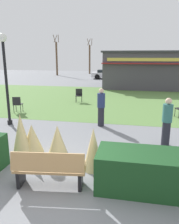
# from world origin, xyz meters

# --- Properties ---
(ground_plane) EXTENTS (80.00, 80.00, 0.00)m
(ground_plane) POSITION_xyz_m (0.00, 0.00, 0.00)
(ground_plane) COLOR slate
(lawn_patch) EXTENTS (36.00, 12.00, 0.01)m
(lawn_patch) POSITION_xyz_m (0.00, 11.26, 0.00)
(lawn_patch) COLOR #5B8442
(lawn_patch) RESTS_ON ground_plane
(park_bench) EXTENTS (1.75, 0.73, 0.95)m
(park_bench) POSITION_xyz_m (-0.37, -0.14, 0.48)
(park_bench) COLOR tan
(park_bench) RESTS_ON ground_plane
(hedge_right) EXTENTS (2.79, 1.10, 0.91)m
(hedge_right) POSITION_xyz_m (2.11, 0.24, 0.46)
(hedge_right) COLOR #19421E
(hedge_right) RESTS_ON ground_plane
(ornamental_grass_behind_left) EXTENTS (0.61, 0.61, 0.92)m
(ornamental_grass_behind_left) POSITION_xyz_m (-0.84, 1.83, 0.46)
(ornamental_grass_behind_left) COLOR #D1BC7F
(ornamental_grass_behind_left) RESTS_ON ground_plane
(ornamental_grass_behind_right) EXTENTS (0.58, 0.58, 1.19)m
(ornamental_grass_behind_right) POSITION_xyz_m (0.48, 0.94, 0.60)
(ornamental_grass_behind_right) COLOR #D1BC7F
(ornamental_grass_behind_right) RESTS_ON ground_plane
(ornamental_grass_behind_center) EXTENTS (0.72, 0.72, 0.93)m
(ornamental_grass_behind_center) POSITION_xyz_m (-1.67, 1.72, 0.46)
(ornamental_grass_behind_center) COLOR #D1BC7F
(ornamental_grass_behind_center) RESTS_ON ground_plane
(ornamental_grass_behind_far) EXTENTS (0.61, 0.61, 1.34)m
(ornamental_grass_behind_far) POSITION_xyz_m (-1.89, 1.43, 0.67)
(ornamental_grass_behind_far) COLOR #D1BC7F
(ornamental_grass_behind_far) RESTS_ON ground_plane
(lamppost_mid) EXTENTS (0.36, 0.36, 3.97)m
(lamppost_mid) POSITION_xyz_m (-4.01, 4.36, 2.51)
(lamppost_mid) COLOR black
(lamppost_mid) RESTS_ON ground_plane
(food_kiosk) EXTENTS (8.54, 4.97, 3.46)m
(food_kiosk) POSITION_xyz_m (2.76, 17.96, 1.74)
(food_kiosk) COLOR #47424C
(food_kiosk) RESTS_ON ground_plane
(cafe_chair_center) EXTENTS (0.51, 0.51, 0.89)m
(cafe_chair_center) POSITION_xyz_m (-4.73, 6.45, 0.53)
(cafe_chair_center) COLOR black
(cafe_chair_center) RESTS_ON ground_plane
(cafe_chair_north) EXTENTS (0.52, 0.52, 0.89)m
(cafe_chair_north) POSITION_xyz_m (-2.11, 9.91, 0.53)
(cafe_chair_north) COLOR black
(cafe_chair_north) RESTS_ON ground_plane
(person_strolling) EXTENTS (0.34, 0.34, 1.69)m
(person_strolling) POSITION_xyz_m (2.66, 3.15, 0.86)
(person_strolling) COLOR #23232D
(person_strolling) RESTS_ON ground_plane
(person_standing) EXTENTS (0.34, 0.34, 1.69)m
(person_standing) POSITION_xyz_m (0.12, 4.93, 0.86)
(person_standing) COLOR #23232D
(person_standing) RESTS_ON ground_plane
(parked_car_west_slot) EXTENTS (4.23, 2.12, 1.20)m
(parked_car_west_slot) POSITION_xyz_m (-2.04, 25.70, 0.64)
(parked_car_west_slot) COLOR silver
(parked_car_west_slot) RESTS_ON ground_plane
(parked_car_center_slot) EXTENTS (4.27, 2.19, 1.20)m
(parked_car_center_slot) POSITION_xyz_m (2.84, 25.69, 0.64)
(parked_car_center_slot) COLOR navy
(parked_car_center_slot) RESTS_ON ground_plane
(tree_left_bg) EXTENTS (0.91, 0.96, 5.74)m
(tree_left_bg) POSITION_xyz_m (-6.00, 33.46, 2.51)
(tree_left_bg) COLOR brown
(tree_left_bg) RESTS_ON ground_plane
(tree_right_bg) EXTENTS (0.91, 0.96, 6.08)m
(tree_right_bg) POSITION_xyz_m (-10.43, 29.57, 2.68)
(tree_right_bg) COLOR brown
(tree_right_bg) RESTS_ON ground_plane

